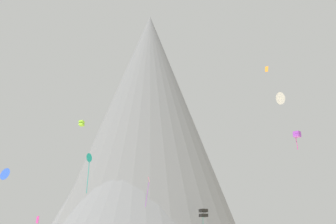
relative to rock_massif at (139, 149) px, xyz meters
The scene contains 10 objects.
rock_massif is the anchor object (origin of this frame).
kite_violet_mid 52.71m from the rock_massif, 53.91° to the right, with size 1.21×1.21×2.70m.
kite_magenta_low 39.89m from the rock_massif, 108.08° to the right, with size 0.77×0.91×3.78m.
kite_teal_mid 46.24m from the rock_massif, 88.86° to the right, with size 0.67×1.28×5.65m.
kite_blue_low 55.57m from the rock_massif, 97.53° to the right, with size 1.69×1.15×1.58m.
kite_white_high 39.31m from the rock_massif, 35.00° to the right, with size 2.07×2.45×2.39m.
kite_black_low 30.32m from the rock_massif, 49.33° to the right, with size 1.83×1.83×3.79m.
kite_orange_high 39.99m from the rock_massif, 41.16° to the right, with size 0.72×0.43×1.20m.
kite_lime_mid 36.57m from the rock_massif, 95.14° to the right, with size 0.91×0.95×0.93m.
kite_pink_low 36.97m from the rock_massif, 76.98° to the right, with size 0.66×0.65×4.96m.
Camera 1 is at (7.59, -26.95, 2.01)m, focal length 45.97 mm.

